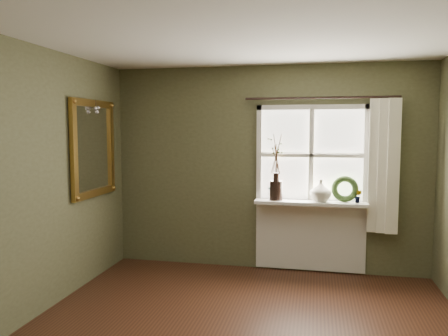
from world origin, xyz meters
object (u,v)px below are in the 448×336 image
object	(u,v)px
dark_jug	(276,190)
wreath	(345,192)
gilt_mirror	(93,148)
cream_vase	(321,191)

from	to	relation	value
dark_jug	wreath	bearing A→B (deg)	2.76
wreath	gilt_mirror	distance (m)	3.06
dark_jug	cream_vase	bearing A→B (deg)	0.00
gilt_mirror	wreath	bearing A→B (deg)	14.05
wreath	gilt_mirror	bearing A→B (deg)	-161.69
dark_jug	wreath	world-z (taller)	wreath
wreath	cream_vase	bearing A→B (deg)	-167.77
wreath	gilt_mirror	world-z (taller)	gilt_mirror
gilt_mirror	dark_jug	bearing A→B (deg)	18.28
wreath	gilt_mirror	xyz separation A→B (m)	(-2.92, -0.73, 0.54)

